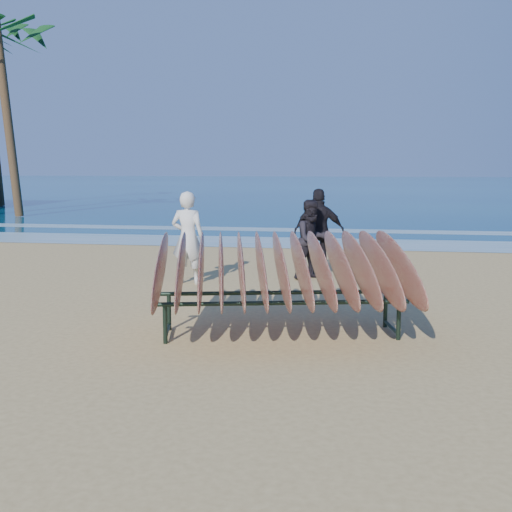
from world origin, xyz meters
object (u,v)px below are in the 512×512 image
object	(u,v)px
person_dark_a	(312,240)
palm_mid	(3,38)
surfboard_rack	(281,268)
person_white	(188,238)
person_dark_b	(319,232)

from	to	relation	value
person_dark_a	palm_mid	size ratio (longest dim) A/B	0.19
surfboard_rack	person_white	xyz separation A→B (m)	(-2.16, 3.35, -0.02)
person_dark_b	palm_mid	world-z (taller)	palm_mid
surfboard_rack	palm_mid	world-z (taller)	palm_mid
person_white	person_dark_a	size ratio (longest dim) A/B	1.12
surfboard_rack	person_dark_b	distance (m)	4.74
person_dark_b	palm_mid	bearing A→B (deg)	-49.59
surfboard_rack	person_dark_a	xyz separation A→B (m)	(0.09, 4.20, -0.12)
person_white	person_dark_a	world-z (taller)	person_white
surfboard_rack	person_dark_b	xyz separation A→B (m)	(0.19, 4.74, -0.02)
surfboard_rack	palm_mid	xyz separation A→B (m)	(-13.29, 16.50, 6.33)
person_dark_a	person_dark_b	xyz separation A→B (m)	(0.10, 0.54, 0.10)
person_white	person_dark_b	bearing A→B (deg)	-145.78
person_white	palm_mid	xyz separation A→B (m)	(-11.13, 13.16, 6.35)
person_white	palm_mid	distance (m)	18.36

